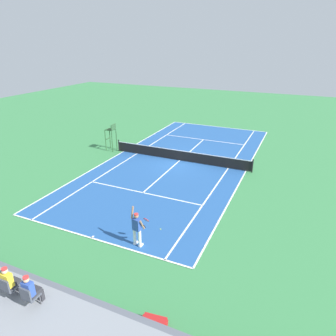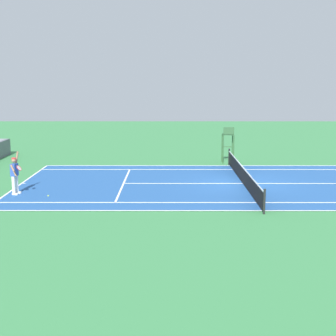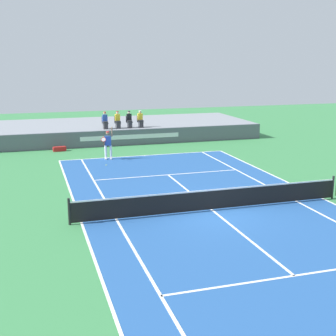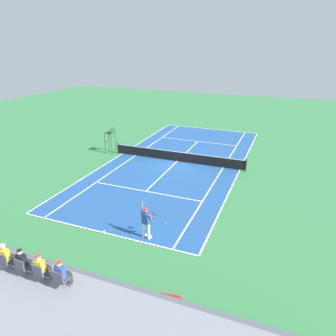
{
  "view_description": "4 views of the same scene",
  "coord_description": "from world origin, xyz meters",
  "px_view_note": "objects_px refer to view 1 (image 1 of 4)",
  "views": [
    {
      "loc": [
        -8.87,
        22.09,
        9.29
      ],
      "look_at": [
        -0.73,
        4.01,
        1.0
      ],
      "focal_mm": 32.68,
      "sensor_mm": 36.0,
      "label": 1
    },
    {
      "loc": [
        -25.36,
        3.97,
        5.49
      ],
      "look_at": [
        -0.73,
        4.01,
        1.0
      ],
      "focal_mm": 51.6,
      "sensor_mm": 36.0,
      "label": 2
    },
    {
      "loc": [
        -7.25,
        -17.36,
        6.27
      ],
      "look_at": [
        -0.73,
        4.01,
        1.0
      ],
      "focal_mm": 49.6,
      "sensor_mm": 36.0,
      "label": 3
    },
    {
      "loc": [
        -8.66,
        23.96,
        9.69
      ],
      "look_at": [
        -0.73,
        4.01,
        1.0
      ],
      "focal_mm": 33.03,
      "sensor_mm": 36.0,
      "label": 4
    }
  ],
  "objects_px": {
    "tennis_ball": "(161,229)",
    "umpire_chair": "(111,134)",
    "spectator_seated_1": "(10,282)",
    "tennis_player": "(137,228)",
    "equipment_bag": "(155,322)",
    "spectator_seated_0": "(31,291)"
  },
  "relations": [
    {
      "from": "tennis_ball",
      "to": "umpire_chair",
      "type": "relative_size",
      "value": 0.03
    },
    {
      "from": "umpire_chair",
      "to": "spectator_seated_1",
      "type": "bearing_deg",
      "value": 113.56
    },
    {
      "from": "tennis_player",
      "to": "tennis_ball",
      "type": "height_order",
      "value": "tennis_player"
    },
    {
      "from": "tennis_player",
      "to": "tennis_ball",
      "type": "bearing_deg",
      "value": -104.3
    },
    {
      "from": "tennis_player",
      "to": "equipment_bag",
      "type": "bearing_deg",
      "value": 126.81
    },
    {
      "from": "spectator_seated_1",
      "to": "equipment_bag",
      "type": "height_order",
      "value": "spectator_seated_1"
    },
    {
      "from": "spectator_seated_0",
      "to": "umpire_chair",
      "type": "relative_size",
      "value": 0.52
    },
    {
      "from": "spectator_seated_1",
      "to": "spectator_seated_0",
      "type": "bearing_deg",
      "value": 180.0
    },
    {
      "from": "spectator_seated_0",
      "to": "equipment_bag",
      "type": "height_order",
      "value": "spectator_seated_0"
    },
    {
      "from": "tennis_ball",
      "to": "equipment_bag",
      "type": "relative_size",
      "value": 0.07
    },
    {
      "from": "spectator_seated_0",
      "to": "tennis_ball",
      "type": "bearing_deg",
      "value": -99.38
    },
    {
      "from": "tennis_ball",
      "to": "equipment_bag",
      "type": "bearing_deg",
      "value": 113.53
    },
    {
      "from": "spectator_seated_1",
      "to": "tennis_ball",
      "type": "height_order",
      "value": "spectator_seated_1"
    },
    {
      "from": "tennis_player",
      "to": "tennis_ball",
      "type": "distance_m",
      "value": 1.99
    },
    {
      "from": "equipment_bag",
      "to": "spectator_seated_1",
      "type": "bearing_deg",
      "value": 22.11
    },
    {
      "from": "spectator_seated_1",
      "to": "umpire_chair",
      "type": "bearing_deg",
      "value": -66.44
    },
    {
      "from": "spectator_seated_0",
      "to": "tennis_ball",
      "type": "xyz_separation_m",
      "value": [
        -1.19,
        -7.23,
        -1.74
      ]
    },
    {
      "from": "spectator_seated_0",
      "to": "spectator_seated_1",
      "type": "xyz_separation_m",
      "value": [
        0.96,
        0.0,
        0.0
      ]
    },
    {
      "from": "umpire_chair",
      "to": "equipment_bag",
      "type": "xyz_separation_m",
      "value": [
        -11.9,
        15.15,
        -1.4
      ]
    },
    {
      "from": "spectator_seated_0",
      "to": "equipment_bag",
      "type": "bearing_deg",
      "value": -152.72
    },
    {
      "from": "tennis_player",
      "to": "equipment_bag",
      "type": "distance_m",
      "value": 4.72
    },
    {
      "from": "spectator_seated_0",
      "to": "equipment_bag",
      "type": "distance_m",
      "value": 4.3
    }
  ]
}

